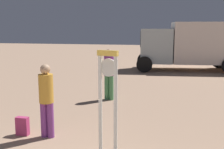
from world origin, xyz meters
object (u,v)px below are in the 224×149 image
Objects in this scene: backpack at (23,126)px; person_near_clock at (46,97)px; standing_clock at (108,95)px; person_distant at (109,72)px; box_truck_near at (198,44)px.

person_near_clock is at bearing 1.16° from backpack.
person_distant is (-1.03, 4.32, -0.24)m from standing_clock.
person_near_clock reaches higher than backpack.
person_near_clock is 0.24× the size of box_truck_near.
box_truck_near reaches higher than person_distant.
box_truck_near reaches higher than person_near_clock.
standing_clock is at bearing -76.54° from person_distant.
standing_clock reaches higher than person_distant.
backpack is (-0.62, -0.01, -0.73)m from person_near_clock.
box_truck_near is (4.62, 11.55, 1.35)m from backpack.
standing_clock is 2.53m from backpack.
person_distant reaches higher than person_near_clock.
box_truck_near is at bearing 78.86° from standing_clock.
person_near_clock is (-1.59, 0.70, -0.29)m from standing_clock.
person_distant is at bearing 81.23° from person_near_clock.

